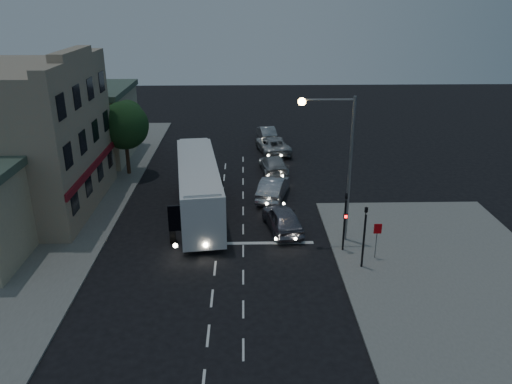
{
  "coord_description": "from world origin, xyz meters",
  "views": [
    {
      "loc": [
        1.72,
        -25.7,
        14.47
      ],
      "look_at": [
        2.48,
        5.11,
        2.2
      ],
      "focal_mm": 35.0,
      "sensor_mm": 36.0,
      "label": 1
    }
  ],
  "objects_px": {
    "car_sedan_a": "(273,188)",
    "car_sedan_b": "(273,165)",
    "car_sedan_c": "(273,145)",
    "car_extra": "(267,133)",
    "regulatory_sign": "(377,235)",
    "street_tree": "(124,123)",
    "traffic_signal_main": "(345,215)",
    "streetlight": "(340,154)",
    "tour_bus": "(198,186)",
    "traffic_signal_side": "(365,230)",
    "car_suv": "(283,219)"
  },
  "relations": [
    {
      "from": "car_sedan_b",
      "to": "car_sedan_c",
      "type": "relative_size",
      "value": 0.88
    },
    {
      "from": "car_sedan_b",
      "to": "regulatory_sign",
      "type": "bearing_deg",
      "value": 102.08
    },
    {
      "from": "regulatory_sign",
      "to": "car_extra",
      "type": "bearing_deg",
      "value": 101.3
    },
    {
      "from": "car_sedan_c",
      "to": "car_extra",
      "type": "height_order",
      "value": "car_sedan_c"
    },
    {
      "from": "traffic_signal_side",
      "to": "regulatory_sign",
      "type": "height_order",
      "value": "traffic_signal_side"
    },
    {
      "from": "car_extra",
      "to": "traffic_signal_side",
      "type": "xyz_separation_m",
      "value": [
        4.19,
        -26.92,
        1.68
      ]
    },
    {
      "from": "traffic_signal_main",
      "to": "streetlight",
      "type": "relative_size",
      "value": 0.46
    },
    {
      "from": "car_sedan_b",
      "to": "street_tree",
      "type": "distance_m",
      "value": 13.0
    },
    {
      "from": "car_sedan_a",
      "to": "traffic_signal_main",
      "type": "xyz_separation_m",
      "value": [
        3.72,
        -8.6,
        1.61
      ]
    },
    {
      "from": "tour_bus",
      "to": "traffic_signal_main",
      "type": "relative_size",
      "value": 3.12
    },
    {
      "from": "tour_bus",
      "to": "street_tree",
      "type": "height_order",
      "value": "street_tree"
    },
    {
      "from": "car_extra",
      "to": "streetlight",
      "type": "height_order",
      "value": "streetlight"
    },
    {
      "from": "car_sedan_c",
      "to": "traffic_signal_side",
      "type": "relative_size",
      "value": 1.41
    },
    {
      "from": "car_suv",
      "to": "car_extra",
      "type": "distance_m",
      "value": 21.92
    },
    {
      "from": "car_sedan_a",
      "to": "traffic_signal_main",
      "type": "height_order",
      "value": "traffic_signal_main"
    },
    {
      "from": "car_sedan_b",
      "to": "streetlight",
      "type": "bearing_deg",
      "value": 97.36
    },
    {
      "from": "tour_bus",
      "to": "car_sedan_b",
      "type": "xyz_separation_m",
      "value": [
        5.72,
        8.54,
        -1.34
      ]
    },
    {
      "from": "tour_bus",
      "to": "car_sedan_b",
      "type": "bearing_deg",
      "value": 48.6
    },
    {
      "from": "traffic_signal_main",
      "to": "streetlight",
      "type": "bearing_deg",
      "value": 100.2
    },
    {
      "from": "regulatory_sign",
      "to": "street_tree",
      "type": "xyz_separation_m",
      "value": [
        -17.51,
        15.26,
        2.9
      ]
    },
    {
      "from": "car_extra",
      "to": "traffic_signal_main",
      "type": "relative_size",
      "value": 1.09
    },
    {
      "from": "car_sedan_a",
      "to": "car_extra",
      "type": "bearing_deg",
      "value": -76.47
    },
    {
      "from": "car_sedan_c",
      "to": "tour_bus",
      "type": "bearing_deg",
      "value": 58.44
    },
    {
      "from": "tour_bus",
      "to": "streetlight",
      "type": "height_order",
      "value": "streetlight"
    },
    {
      "from": "car_extra",
      "to": "traffic_signal_main",
      "type": "xyz_separation_m",
      "value": [
        3.49,
        -24.95,
        1.68
      ]
    },
    {
      "from": "car_sedan_c",
      "to": "regulatory_sign",
      "type": "distance_m",
      "value": 21.81
    },
    {
      "from": "regulatory_sign",
      "to": "streetlight",
      "type": "relative_size",
      "value": 0.24
    },
    {
      "from": "traffic_signal_main",
      "to": "regulatory_sign",
      "type": "bearing_deg",
      "value": -30.84
    },
    {
      "from": "traffic_signal_side",
      "to": "car_sedan_a",
      "type": "bearing_deg",
      "value": 112.67
    },
    {
      "from": "regulatory_sign",
      "to": "street_tree",
      "type": "height_order",
      "value": "street_tree"
    },
    {
      "from": "car_sedan_c",
      "to": "car_extra",
      "type": "bearing_deg",
      "value": -94.21
    },
    {
      "from": "car_sedan_b",
      "to": "car_suv",
      "type": "bearing_deg",
      "value": 83.58
    },
    {
      "from": "car_sedan_a",
      "to": "regulatory_sign",
      "type": "distance_m",
      "value": 11.06
    },
    {
      "from": "car_sedan_c",
      "to": "streetlight",
      "type": "distance_m",
      "value": 19.66
    },
    {
      "from": "car_sedan_a",
      "to": "streetlight",
      "type": "height_order",
      "value": "streetlight"
    },
    {
      "from": "car_sedan_a",
      "to": "car_sedan_c",
      "type": "relative_size",
      "value": 0.85
    },
    {
      "from": "tour_bus",
      "to": "traffic_signal_main",
      "type": "xyz_separation_m",
      "value": [
        9.07,
        -5.81,
        0.34
      ]
    },
    {
      "from": "tour_bus",
      "to": "car_suv",
      "type": "relative_size",
      "value": 2.64
    },
    {
      "from": "car_sedan_c",
      "to": "street_tree",
      "type": "xyz_separation_m",
      "value": [
        -12.72,
        -6.0,
        3.69
      ]
    },
    {
      "from": "tour_bus",
      "to": "car_suv",
      "type": "xyz_separation_m",
      "value": [
        5.66,
        -2.79,
        -1.25
      ]
    },
    {
      "from": "car_extra",
      "to": "traffic_signal_main",
      "type": "distance_m",
      "value": 25.24
    },
    {
      "from": "car_sedan_a",
      "to": "street_tree",
      "type": "height_order",
      "value": "street_tree"
    },
    {
      "from": "car_sedan_c",
      "to": "traffic_signal_main",
      "type": "distance_m",
      "value": 20.54
    },
    {
      "from": "tour_bus",
      "to": "traffic_signal_side",
      "type": "height_order",
      "value": "traffic_signal_side"
    },
    {
      "from": "car_sedan_b",
      "to": "traffic_signal_side",
      "type": "bearing_deg",
      "value": 97.82
    },
    {
      "from": "traffic_signal_main",
      "to": "street_tree",
      "type": "distance_m",
      "value": 21.38
    },
    {
      "from": "car_sedan_a",
      "to": "car_sedan_b",
      "type": "height_order",
      "value": "car_sedan_a"
    },
    {
      "from": "car_sedan_b",
      "to": "car_extra",
      "type": "height_order",
      "value": "car_sedan_b"
    },
    {
      "from": "car_suv",
      "to": "street_tree",
      "type": "xyz_separation_m",
      "value": [
        -12.39,
        11.22,
        3.67
      ]
    },
    {
      "from": "tour_bus",
      "to": "traffic_signal_side",
      "type": "distance_m",
      "value": 12.5
    }
  ]
}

